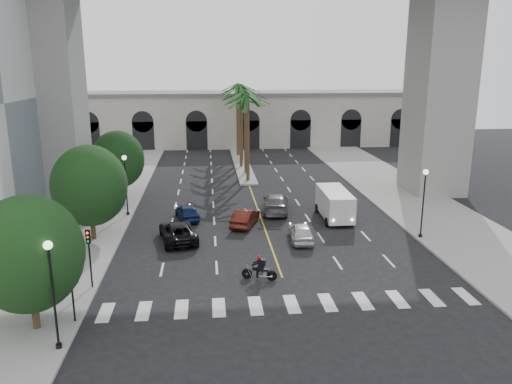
% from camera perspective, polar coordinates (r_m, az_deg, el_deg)
% --- Properties ---
extents(ground, '(140.00, 140.00, 0.00)m').
position_cam_1_polar(ground, '(29.42, 3.61, -11.34)').
color(ground, black).
rests_on(ground, ground).
extents(sidewalk_left, '(8.00, 100.00, 0.15)m').
position_cam_1_polar(sidewalk_left, '(44.35, -19.21, -3.05)').
color(sidewalk_left, gray).
rests_on(sidewalk_left, ground).
extents(sidewalk_right, '(8.00, 100.00, 0.15)m').
position_cam_1_polar(sidewalk_right, '(47.22, 18.90, -1.99)').
color(sidewalk_right, gray).
rests_on(sidewalk_right, ground).
extents(median, '(2.00, 24.00, 0.20)m').
position_cam_1_polar(median, '(65.53, -1.65, 3.25)').
color(median, gray).
rests_on(median, ground).
extents(pier_building, '(71.00, 10.50, 8.50)m').
position_cam_1_polar(pier_building, '(81.71, -2.51, 8.42)').
color(pier_building, beige).
rests_on(pier_building, ground).
extents(bridge, '(75.00, 13.00, 26.00)m').
position_cam_1_polar(bridge, '(49.11, 3.86, 21.09)').
color(bridge, gray).
rests_on(bridge, ground).
extents(palm_a, '(3.20, 3.20, 10.30)m').
position_cam_1_polar(palm_a, '(54.45, -0.97, 10.54)').
color(palm_a, '#47331E').
rests_on(palm_a, ground).
extents(palm_b, '(3.20, 3.20, 10.60)m').
position_cam_1_polar(palm_b, '(58.42, -1.20, 11.07)').
color(palm_b, '#47331E').
rests_on(palm_b, ground).
extents(palm_c, '(3.20, 3.20, 10.10)m').
position_cam_1_polar(palm_c, '(62.40, -1.76, 10.86)').
color(palm_c, '#47331E').
rests_on(palm_c, ground).
extents(palm_d, '(3.20, 3.20, 10.90)m').
position_cam_1_polar(palm_d, '(66.37, -1.70, 11.70)').
color(palm_d, '#47331E').
rests_on(palm_d, ground).
extents(palm_e, '(3.20, 3.20, 10.40)m').
position_cam_1_polar(palm_e, '(70.37, -2.13, 11.48)').
color(palm_e, '#47331E').
rests_on(palm_e, ground).
extents(palm_f, '(3.20, 3.20, 10.70)m').
position_cam_1_polar(palm_f, '(74.36, -2.09, 11.85)').
color(palm_f, '#47331E').
rests_on(palm_f, ground).
extents(street_tree_near, '(5.20, 5.20, 6.89)m').
position_cam_1_polar(street_tree_near, '(26.20, -24.58, -6.46)').
color(street_tree_near, '#382616').
rests_on(street_tree_near, ground).
extents(street_tree_mid, '(5.44, 5.44, 7.21)m').
position_cam_1_polar(street_tree_mid, '(38.13, -18.49, 0.68)').
color(street_tree_mid, '#382616').
rests_on(street_tree_mid, ground).
extents(street_tree_far, '(5.04, 5.04, 6.68)m').
position_cam_1_polar(street_tree_far, '(49.71, -15.50, 3.60)').
color(street_tree_far, '#382616').
rests_on(street_tree_far, ground).
extents(lamp_post_left_near, '(0.40, 0.40, 5.35)m').
position_cam_1_polar(lamp_post_left_near, '(24.24, -22.25, -9.93)').
color(lamp_post_left_near, black).
rests_on(lamp_post_left_near, ground).
extents(lamp_post_left_far, '(0.40, 0.40, 5.35)m').
position_cam_1_polar(lamp_post_left_far, '(43.78, -14.67, 1.33)').
color(lamp_post_left_far, black).
rests_on(lamp_post_left_far, ground).
extents(lamp_post_right, '(0.40, 0.40, 5.35)m').
position_cam_1_polar(lamp_post_right, '(38.81, 18.61, -0.60)').
color(lamp_post_right, black).
rests_on(lamp_post_right, ground).
extents(traffic_signal_near, '(0.25, 0.18, 3.65)m').
position_cam_1_polar(traffic_signal_near, '(26.69, -20.40, -9.16)').
color(traffic_signal_near, black).
rests_on(traffic_signal_near, ground).
extents(traffic_signal_far, '(0.25, 0.18, 3.65)m').
position_cam_1_polar(traffic_signal_far, '(30.29, -18.54, -6.17)').
color(traffic_signal_far, black).
rests_on(traffic_signal_far, ground).
extents(motorcycle_rider, '(2.12, 0.84, 1.58)m').
position_cam_1_polar(motorcycle_rider, '(30.63, 0.50, -8.76)').
color(motorcycle_rider, black).
rests_on(motorcycle_rider, ground).
extents(car_a, '(1.92, 4.18, 1.39)m').
position_cam_1_polar(car_a, '(37.25, 5.17, -4.56)').
color(car_a, silver).
rests_on(car_a, ground).
extents(car_b, '(2.78, 4.43, 1.38)m').
position_cam_1_polar(car_b, '(40.56, -1.26, -2.92)').
color(car_b, '#48170E').
rests_on(car_b, ground).
extents(car_c, '(3.36, 5.57, 1.45)m').
position_cam_1_polar(car_c, '(37.54, -8.90, -4.49)').
color(car_c, black).
rests_on(car_c, ground).
extents(car_d, '(3.13, 5.91, 1.63)m').
position_cam_1_polar(car_d, '(44.32, 2.25, -1.25)').
color(car_d, '#5D5C61').
rests_on(car_d, ground).
extents(car_e, '(2.40, 4.23, 1.36)m').
position_cam_1_polar(car_e, '(42.53, -7.86, -2.25)').
color(car_e, '#0F2049').
rests_on(car_e, ground).
extents(cargo_van, '(2.43, 5.84, 2.47)m').
position_cam_1_polar(cargo_van, '(42.61, 8.98, -1.28)').
color(cargo_van, silver).
rests_on(cargo_van, ground).
extents(pedestrian_a, '(0.78, 0.61, 1.90)m').
position_cam_1_polar(pedestrian_a, '(34.77, -22.88, -6.38)').
color(pedestrian_a, black).
rests_on(pedestrian_a, sidewalk_left).
extents(pedestrian_b, '(0.86, 0.68, 1.73)m').
position_cam_1_polar(pedestrian_b, '(36.92, -24.69, -5.53)').
color(pedestrian_b, black).
rests_on(pedestrian_b, sidewalk_left).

